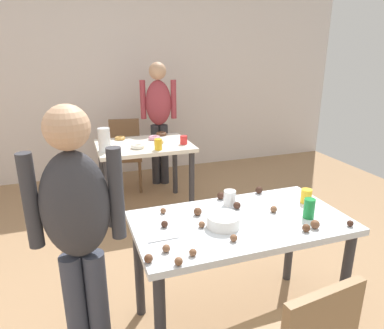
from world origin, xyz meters
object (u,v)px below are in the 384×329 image
Objects in this scene: dining_table_far at (144,154)px; pitcher_far at (104,140)px; soda_can at (309,208)px; person_adult_far at (159,113)px; mixing_bowl at (223,221)px; person_girl_near at (78,230)px; dining_table_near at (240,235)px; chair_far_table at (125,150)px.

pitcher_far reaches higher than dining_table_far.
pitcher_far is at bearing 118.14° from soda_can.
person_adult_far reaches higher than mixing_bowl.
person_girl_near reaches higher than pitcher_far.
dining_table_near is at bearing 17.58° from mixing_bowl.
mixing_bowl is at bearing -88.38° from dining_table_far.
soda_can is 0.53× the size of pitcher_far.
dining_table_near is 0.96m from person_girl_near.
chair_far_table is at bearing 93.29° from mixing_bowl.
pitcher_far reaches higher than dining_table_near.
dining_table_near is 5.52× the size of pitcher_far.
person_adult_far is (0.15, 2.61, 0.30)m from dining_table_near.
person_adult_far is at bearing 95.06° from soda_can.
pitcher_far is at bearing -110.24° from chair_far_table.
person_adult_far is 2.67m from mixing_bowl.
dining_table_near is 1.29× the size of dining_table_far.
dining_table_near is 1.92m from dining_table_far.
mixing_bowl is at bearing 3.77° from person_girl_near.
dining_table_near is 2.66m from chair_far_table.
chair_far_table is 0.58× the size of person_girl_near.
pitcher_far is at bearing 104.70° from mixing_bowl.
person_girl_near is 0.96× the size of person_adult_far.
dining_table_far is 0.84m from person_adult_far.
person_girl_near is 6.48× the size of pitcher_far.
pitcher_far is at bearing 80.58° from person_girl_near.
mixing_bowl is (-0.29, -2.65, -0.16)m from person_adult_far.
dining_table_far is 8.08× the size of soda_can.
person_adult_far reaches higher than dining_table_near.
dining_table_far is 0.75m from chair_far_table.
person_adult_far is 6.76× the size of pitcher_far.
person_adult_far is at bearing 63.81° from dining_table_far.
pitcher_far is at bearing -161.22° from dining_table_far.
soda_can reaches higher than mixing_bowl.
chair_far_table is 2.70m from mixing_bowl.
person_adult_far reaches higher than pitcher_far.
dining_table_near is 0.85× the size of person_girl_near.
person_girl_near is at bearing -176.23° from mixing_bowl.
dining_table_near is 0.44m from soda_can.
dining_table_far is 5.18× the size of mixing_bowl.
soda_can is (0.24, -2.72, -0.13)m from person_adult_far.
chair_far_table is (-0.29, 2.64, -0.15)m from dining_table_near.
person_adult_far is at bearing 86.61° from dining_table_near.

